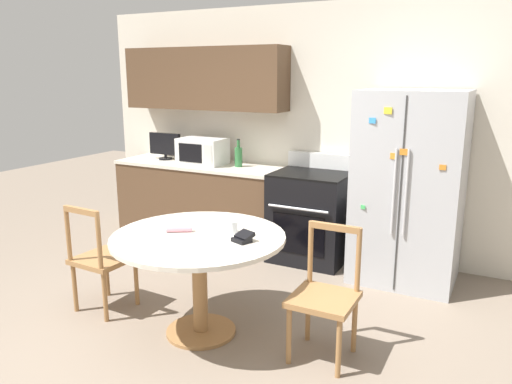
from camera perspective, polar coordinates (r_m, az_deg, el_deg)
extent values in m
plane|color=gray|center=(3.61, -10.46, -18.59)|extent=(14.00, 14.00, 0.00)
cube|color=silver|center=(5.42, 6.44, 7.00)|extent=(5.20, 0.10, 2.60)
cube|color=brown|center=(5.75, -5.93, 12.77)|extent=(1.96, 0.34, 0.68)
cube|color=brown|center=(5.82, -6.35, -1.24)|extent=(1.96, 0.62, 0.86)
cube|color=beige|center=(5.73, -6.47, 3.12)|extent=(1.98, 0.64, 0.03)
cube|color=#B2B5BA|center=(4.76, 17.08, 0.46)|extent=(0.92, 0.76, 1.76)
cube|color=#333333|center=(4.39, 16.13, -0.54)|extent=(0.01, 0.01, 1.69)
cylinder|color=silver|center=(4.38, 15.49, 0.05)|extent=(0.02, 0.02, 0.74)
cylinder|color=silver|center=(4.36, 16.77, -0.09)|extent=(0.02, 0.02, 0.74)
cube|color=orange|center=(4.31, 16.53, 4.41)|extent=(0.07, 0.01, 0.05)
cube|color=yellow|center=(4.31, 14.85, 8.97)|extent=(0.07, 0.02, 0.06)
cube|color=orange|center=(4.34, 15.47, 3.97)|extent=(0.06, 0.02, 0.05)
cube|color=#338CD8|center=(4.34, 13.16, 7.95)|extent=(0.06, 0.02, 0.05)
cube|color=#3FB259|center=(4.49, 12.13, -1.71)|extent=(0.04, 0.02, 0.03)
cube|color=orange|center=(4.28, 20.55, 2.65)|extent=(0.05, 0.01, 0.04)
cube|color=black|center=(5.18, 6.26, -2.92)|extent=(0.75, 0.64, 0.90)
cube|color=black|center=(4.91, 4.84, -4.88)|extent=(0.54, 0.01, 0.40)
cylinder|color=silver|center=(4.81, 4.79, -1.91)|extent=(0.62, 0.02, 0.02)
cube|color=black|center=(5.07, 6.39, 2.08)|extent=(0.75, 0.64, 0.02)
cube|color=white|center=(5.32, 7.55, 3.57)|extent=(0.75, 0.06, 0.16)
cube|color=white|center=(5.65, -6.12, 4.67)|extent=(0.51, 0.35, 0.29)
cube|color=black|center=(5.53, -7.53, 4.44)|extent=(0.30, 0.01, 0.20)
cube|color=silver|center=(5.41, -5.51, 4.28)|extent=(0.10, 0.01, 0.21)
cylinder|color=black|center=(6.04, -10.29, 3.78)|extent=(0.16, 0.16, 0.02)
cylinder|color=black|center=(6.03, -10.30, 4.06)|extent=(0.03, 0.03, 0.04)
cube|color=black|center=(6.01, -10.36, 5.45)|extent=(0.42, 0.05, 0.25)
cylinder|color=#2D6B38|center=(5.46, -2.01, 4.01)|extent=(0.08, 0.08, 0.21)
cylinder|color=#2D6B38|center=(5.44, -2.03, 5.54)|extent=(0.03, 0.03, 0.08)
cylinder|color=#262626|center=(5.43, -2.03, 6.03)|extent=(0.04, 0.04, 0.01)
cylinder|color=beige|center=(3.61, -6.56, -5.16)|extent=(1.25, 1.25, 0.03)
cylinder|color=#9E7042|center=(3.75, -6.40, -10.56)|extent=(0.11, 0.11, 0.71)
cylinder|color=#9E7042|center=(3.91, -6.26, -15.50)|extent=(0.52, 0.52, 0.03)
cube|color=#9E7042|center=(3.43, 7.71, -12.05)|extent=(0.42, 0.42, 0.04)
cylinder|color=#9E7042|center=(3.35, 9.43, -17.20)|extent=(0.04, 0.04, 0.41)
cylinder|color=#9E7042|center=(3.45, 3.77, -16.04)|extent=(0.04, 0.04, 0.41)
cylinder|color=#9E7042|center=(3.64, 11.18, -14.63)|extent=(0.04, 0.04, 0.41)
cylinder|color=#9E7042|center=(3.73, 5.96, -13.67)|extent=(0.04, 0.04, 0.41)
cylinder|color=#9E7042|center=(3.46, 11.62, -7.61)|extent=(0.04, 0.04, 0.45)
cylinder|color=#9E7042|center=(3.56, 6.25, -6.80)|extent=(0.04, 0.04, 0.45)
cube|color=#9E7042|center=(3.44, 9.01, -4.01)|extent=(0.34, 0.04, 0.04)
cube|color=#9E7042|center=(4.27, -16.97, -7.31)|extent=(0.44, 0.44, 0.04)
cylinder|color=#9E7042|center=(4.58, -16.68, -8.89)|extent=(0.04, 0.04, 0.41)
cylinder|color=#9E7042|center=(4.35, -13.52, -9.91)|extent=(0.04, 0.04, 0.41)
cylinder|color=#9E7042|center=(4.37, -20.00, -10.23)|extent=(0.04, 0.04, 0.41)
cylinder|color=#9E7042|center=(4.13, -16.87, -11.41)|extent=(0.04, 0.04, 0.41)
cylinder|color=#9E7042|center=(4.20, -20.69, -4.41)|extent=(0.04, 0.04, 0.45)
cylinder|color=#9E7042|center=(3.95, -17.51, -5.28)|extent=(0.04, 0.04, 0.45)
cube|color=#9E7042|center=(4.02, -19.37, -2.05)|extent=(0.35, 0.05, 0.04)
cylinder|color=silver|center=(3.63, -2.71, -4.01)|extent=(0.08, 0.08, 0.09)
cylinder|color=#4C8C59|center=(3.64, -2.71, -4.30)|extent=(0.07, 0.07, 0.05)
cylinder|color=pink|center=(3.69, -8.79, -4.13)|extent=(0.19, 0.14, 0.05)
cube|color=black|center=(3.44, -1.67, -5.51)|extent=(0.15, 0.13, 0.03)
cube|color=black|center=(3.45, -1.30, -4.99)|extent=(0.15, 0.14, 0.06)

